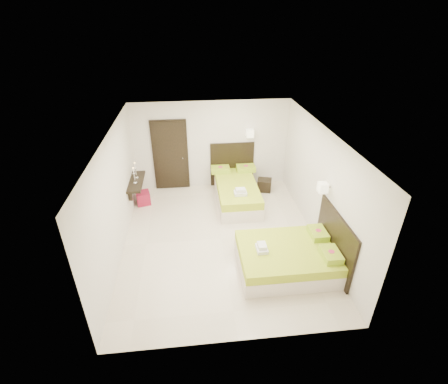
{
  "coord_description": "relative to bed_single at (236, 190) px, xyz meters",
  "views": [
    {
      "loc": [
        -0.61,
        -6.15,
        4.75
      ],
      "look_at": [
        0.1,
        0.3,
        1.1
      ],
      "focal_mm": 26.0,
      "sensor_mm": 36.0,
      "label": 1
    }
  ],
  "objects": [
    {
      "name": "bed_single",
      "position": [
        0.0,
        0.0,
        0.0
      ],
      "size": [
        1.31,
        2.18,
        1.8
      ],
      "color": "beige",
      "rests_on": "ground"
    },
    {
      "name": "bed_double",
      "position": [
        0.72,
        -2.9,
        -0.03
      ],
      "size": [
        1.99,
        1.7,
        1.65
      ],
      "color": "beige",
      "rests_on": "ground"
    },
    {
      "name": "console_shelf",
      "position": [
        -2.7,
        -0.16,
        0.49
      ],
      "size": [
        0.35,
        1.2,
        0.78
      ],
      "color": "black",
      "rests_on": "ground"
    },
    {
      "name": "door",
      "position": [
        -1.82,
        0.94,
        0.72
      ],
      "size": [
        1.02,
        0.15,
        2.14
      ],
      "color": "black",
      "rests_on": "ground"
    },
    {
      "name": "floor",
      "position": [
        -0.62,
        -1.76,
        -0.33
      ],
      "size": [
        5.5,
        5.5,
        0.0
      ],
      "primitive_type": "plane",
      "color": "beige",
      "rests_on": "ground"
    },
    {
      "name": "ottoman",
      "position": [
        -2.61,
        0.08,
        -0.15
      ],
      "size": [
        0.43,
        0.43,
        0.36
      ],
      "primitive_type": "cube",
      "rotation": [
        0.0,
        0.0,
        0.23
      ],
      "color": "maroon",
      "rests_on": "ground"
    },
    {
      "name": "nightstand",
      "position": [
        0.91,
        0.46,
        -0.15
      ],
      "size": [
        0.49,
        0.46,
        0.36
      ],
      "primitive_type": "cube",
      "rotation": [
        0.0,
        0.0,
        -0.29
      ],
      "color": "black",
      "rests_on": "ground"
    }
  ]
}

